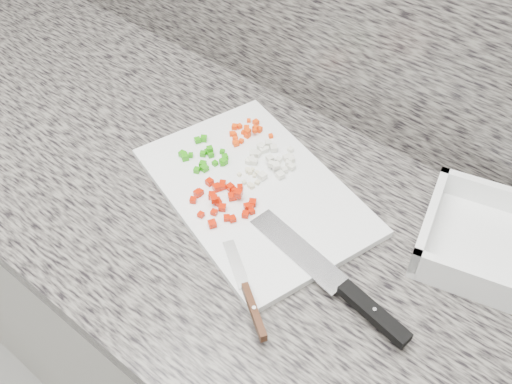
% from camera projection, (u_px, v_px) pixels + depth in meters
% --- Properties ---
extents(cabinet, '(3.92, 0.62, 0.86)m').
position_uv_depth(cabinet, '(237.00, 335.00, 1.33)').
color(cabinet, silver).
rests_on(cabinet, ground).
extents(countertop, '(3.96, 0.64, 0.04)m').
position_uv_depth(countertop, '(230.00, 208.00, 1.00)').
color(countertop, '#67635B').
rests_on(countertop, cabinet).
extents(cutting_board, '(0.47, 0.38, 0.01)m').
position_uv_depth(cutting_board, '(254.00, 191.00, 0.99)').
color(cutting_board, white).
rests_on(cutting_board, countertop).
extents(carrot_pile, '(0.08, 0.08, 0.02)m').
position_uv_depth(carrot_pile, '(246.00, 132.00, 1.07)').
color(carrot_pile, '#F03B05').
rests_on(carrot_pile, cutting_board).
extents(onion_pile, '(0.09, 0.10, 0.02)m').
position_uv_depth(onion_pile, '(270.00, 159.00, 1.02)').
color(onion_pile, silver).
rests_on(onion_pile, cutting_board).
extents(green_pepper_pile, '(0.09, 0.08, 0.02)m').
position_uv_depth(green_pepper_pile, '(201.00, 156.00, 1.03)').
color(green_pepper_pile, '#248D0C').
rests_on(green_pepper_pile, cutting_board).
extents(red_pepper_pile, '(0.11, 0.11, 0.02)m').
position_uv_depth(red_pepper_pile, '(224.00, 199.00, 0.96)').
color(red_pepper_pile, '#BC1802').
rests_on(red_pepper_pile, cutting_board).
extents(garlic_pile, '(0.04, 0.05, 0.01)m').
position_uv_depth(garlic_pile, '(250.00, 178.00, 1.00)').
color(garlic_pile, beige).
rests_on(garlic_pile, cutting_board).
extents(chef_knife, '(0.31, 0.09, 0.02)m').
position_uv_depth(chef_knife, '(346.00, 290.00, 0.84)').
color(chef_knife, '#B9BAC0').
rests_on(chef_knife, cutting_board).
extents(paring_knife, '(0.16, 0.11, 0.02)m').
position_uv_depth(paring_knife, '(249.00, 299.00, 0.82)').
color(paring_knife, '#B9BAC0').
rests_on(paring_knife, cutting_board).
extents(tray, '(0.32, 0.26, 0.06)m').
position_uv_depth(tray, '(512.00, 252.00, 0.88)').
color(tray, white).
rests_on(tray, countertop).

